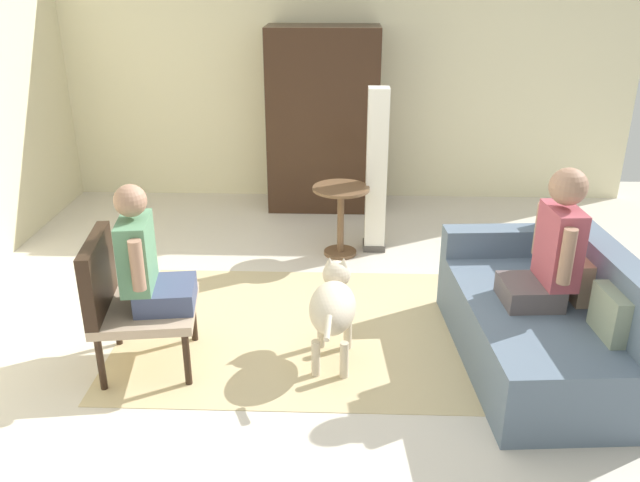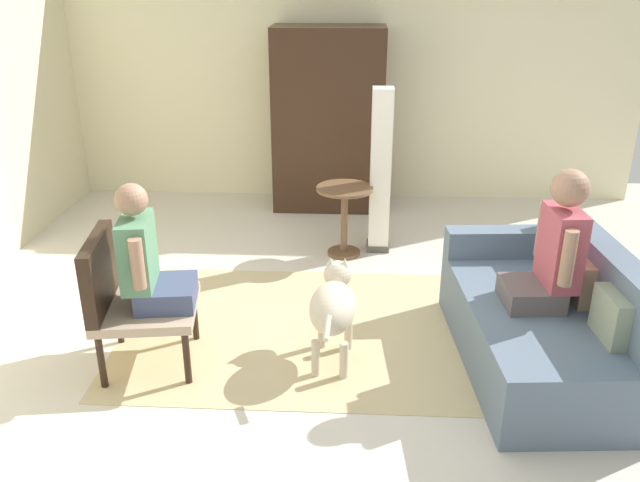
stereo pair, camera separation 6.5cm
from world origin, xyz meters
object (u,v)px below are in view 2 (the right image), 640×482
dog (333,305)px  column_lamp (380,173)px  armchair (125,293)px  person_on_couch (554,249)px  round_end_table (344,211)px  couch (545,321)px  armoire_cabinet (328,120)px  person_on_armchair (147,259)px

dog → column_lamp: column_lamp is taller
armchair → column_lamp: bearing=49.9°
person_on_couch → column_lamp: size_ratio=0.60×
person_on_couch → round_end_table: 2.18m
person_on_couch → column_lamp: 2.09m
couch → round_end_table: (-1.33, 1.67, 0.11)m
round_end_table → dog: 1.71m
couch → armoire_cabinet: bearing=117.2°
person_on_armchair → round_end_table: size_ratio=1.26×
person_on_armchair → dog: (1.15, 0.10, -0.35)m
armchair → person_on_couch: (2.65, 0.13, 0.31)m
column_lamp → person_on_armchair: bearing=-127.6°
round_end_table → column_lamp: (0.31, 0.14, 0.31)m
armchair → person_on_armchair: bearing=8.0°
couch → dog: size_ratio=2.16×
person_on_armchair → armoire_cabinet: bearing=72.3°
armchair → column_lamp: column_lamp is taller
person_on_couch → dog: bearing=-179.6°
couch → column_lamp: 2.12m
round_end_table → person_on_couch: bearing=-52.5°
round_end_table → dog: (-0.04, -1.71, -0.02)m
person_on_armchair → dog: 1.21m
armchair → dog: size_ratio=1.10×
armoire_cabinet → couch: bearing=-62.8°
person_on_couch → dog: person_on_couch is taller
armchair → armoire_cabinet: (1.14, 3.13, 0.42)m
round_end_table → armoire_cabinet: bearing=98.7°
armoire_cabinet → person_on_armchair: bearing=-107.7°
person_on_armchair → round_end_table: person_on_armchair is taller
person_on_couch → dog: (-1.34, -0.01, -0.42)m
couch → round_end_table: couch is taller
person_on_armchair → armoire_cabinet: 3.27m
couch → column_lamp: (-1.02, 1.81, 0.43)m
armchair → round_end_table: size_ratio=1.41×
armchair → person_on_couch: person_on_couch is taller
couch → column_lamp: size_ratio=1.19×
dog → armchair: bearing=-174.7°
armoire_cabinet → person_on_couch: bearing=-63.4°
couch → person_on_armchair: (-2.52, -0.14, 0.44)m
dog → armoire_cabinet: armoire_cabinet is taller
dog → person_on_armchair: bearing=-175.1°
dog → person_on_couch: bearing=0.4°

